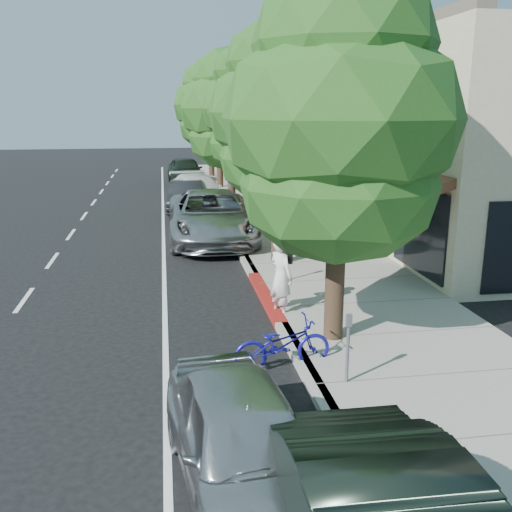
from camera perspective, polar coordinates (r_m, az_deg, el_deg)
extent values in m
plane|color=black|center=(13.91, 1.73, -5.73)|extent=(120.00, 120.00, 0.00)
cube|color=gray|center=(21.88, 3.70, 2.01)|extent=(4.60, 56.00, 0.15)
cube|color=#9E998E|center=(21.49, -2.29, 1.80)|extent=(0.30, 56.00, 0.15)
cube|color=maroon|center=(14.81, 1.00, -4.13)|extent=(0.32, 4.00, 0.15)
cube|color=beige|center=(33.12, 12.52, 11.96)|extent=(10.00, 36.00, 7.00)
cylinder|color=black|center=(11.86, 7.88, -2.83)|extent=(0.40, 0.40, 2.62)
ellipsoid|color=#204414|center=(11.42, 8.24, 7.07)|extent=(3.97, 3.97, 3.18)
ellipsoid|color=#204414|center=(11.33, 8.48, 13.45)|extent=(4.68, 4.68, 3.74)
ellipsoid|color=#204414|center=(11.38, 8.75, 20.23)|extent=(3.51, 3.51, 2.81)
cylinder|color=black|center=(17.50, 2.19, 3.04)|extent=(0.40, 0.40, 2.66)
ellipsoid|color=#204414|center=(17.20, 2.26, 9.88)|extent=(3.60, 3.60, 2.88)
ellipsoid|color=#204414|center=(17.15, 2.30, 14.18)|extent=(4.23, 4.23, 3.39)
ellipsoid|color=#204414|center=(17.19, 2.35, 18.75)|extent=(3.17, 3.17, 2.54)
cylinder|color=black|center=(23.32, -0.71, 6.03)|extent=(0.40, 0.40, 2.71)
ellipsoid|color=#204414|center=(23.10, -0.73, 11.26)|extent=(3.19, 3.19, 2.55)
ellipsoid|color=#204414|center=(23.06, -0.74, 14.53)|extent=(3.75, 3.75, 3.00)
ellipsoid|color=#204414|center=(23.10, -0.75, 18.00)|extent=(2.81, 2.81, 2.25)
cylinder|color=black|center=(29.21, -2.47, 7.76)|extent=(0.40, 0.40, 2.71)
ellipsoid|color=#204414|center=(29.04, -2.51, 11.94)|extent=(4.35, 4.35, 3.48)
ellipsoid|color=#204414|center=(29.01, -2.54, 14.54)|extent=(5.12, 5.12, 4.10)
ellipsoid|color=#204414|center=(29.04, -2.57, 17.30)|extent=(3.84, 3.84, 3.07)
cylinder|color=black|center=(35.14, -3.64, 9.05)|extent=(0.40, 0.40, 2.90)
ellipsoid|color=#204414|center=(34.99, -3.70, 12.76)|extent=(3.34, 3.34, 2.67)
ellipsoid|color=#204414|center=(34.97, -3.74, 15.06)|extent=(3.92, 3.92, 3.14)
ellipsoid|color=#204414|center=(35.02, -3.78, 17.50)|extent=(2.94, 2.94, 2.35)
cylinder|color=black|center=(41.09, -4.47, 9.80)|extent=(0.40, 0.40, 2.84)
ellipsoid|color=#204414|center=(40.96, -4.54, 12.91)|extent=(4.49, 4.49, 3.59)
ellipsoid|color=#204414|center=(40.95, -4.58, 14.84)|extent=(5.28, 5.28, 4.22)
ellipsoid|color=#204414|center=(40.98, -4.62, 16.89)|extent=(3.96, 3.96, 3.17)
imported|color=silver|center=(13.45, 2.51, -2.08)|extent=(0.75, 0.85, 1.95)
imported|color=#19169B|center=(10.92, 2.65, -8.79)|extent=(1.96, 0.88, 1.00)
imported|color=#A3A2A7|center=(21.24, -4.48, 3.96)|extent=(3.16, 6.71, 1.86)
imported|color=black|center=(27.63, -7.02, 5.93)|extent=(1.94, 4.48, 1.44)
imported|color=white|center=(28.59, -5.90, 6.43)|extent=(3.01, 5.83, 1.62)
imported|color=black|center=(37.90, -7.06, 8.47)|extent=(2.52, 5.22, 1.72)
imported|color=#B2B3B7|center=(7.62, -1.20, -18.07)|extent=(2.14, 4.38, 1.44)
imported|color=black|center=(19.72, 5.17, 3.14)|extent=(0.82, 0.67, 1.57)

